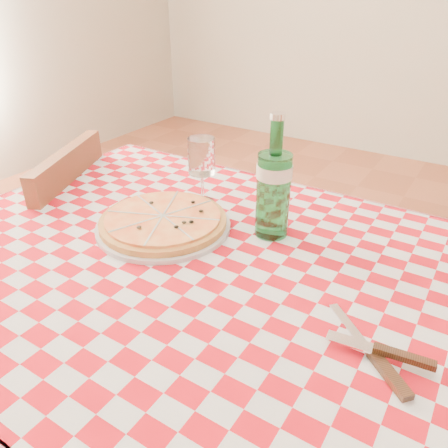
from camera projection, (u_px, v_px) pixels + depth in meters
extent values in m
cube|color=brown|center=(216.00, 278.00, 0.86)|extent=(1.20, 0.80, 0.04)
cylinder|color=brown|center=(142.00, 267.00, 1.55)|extent=(0.06, 0.06, 0.71)
cube|color=#AF0A15|center=(216.00, 268.00, 0.85)|extent=(1.30, 0.90, 0.01)
cube|color=brown|center=(38.00, 276.00, 1.42)|extent=(0.50, 0.50, 0.04)
cylinder|color=brown|center=(113.00, 300.00, 1.64)|extent=(0.03, 0.03, 0.39)
cylinder|color=brown|center=(32.00, 292.00, 1.68)|extent=(0.03, 0.03, 0.39)
cylinder|color=brown|center=(74.00, 366.00, 1.36)|extent=(0.03, 0.03, 0.39)
cube|color=brown|center=(77.00, 218.00, 1.28)|extent=(0.19, 0.36, 0.42)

